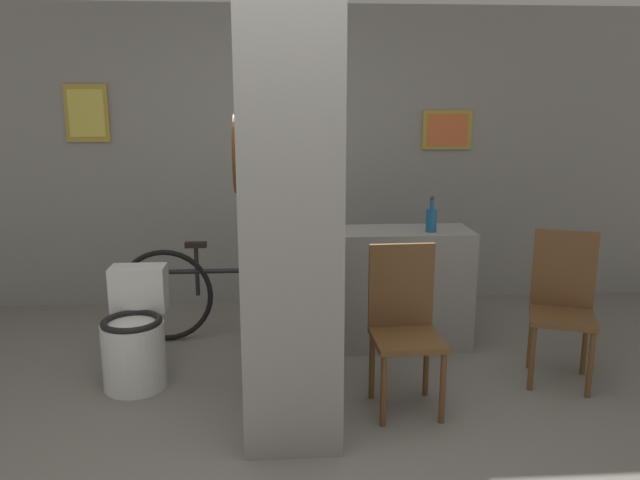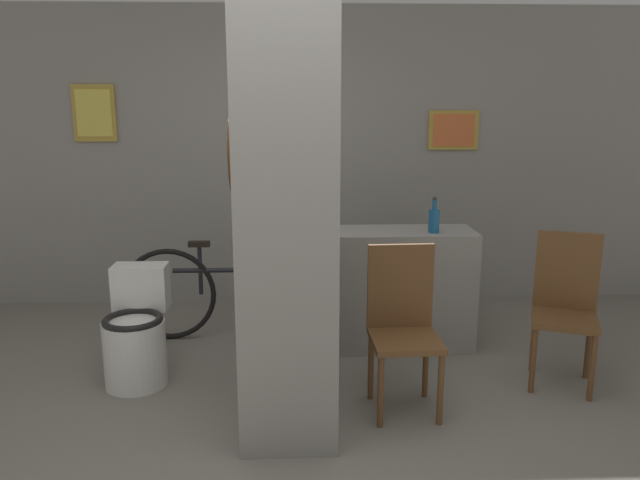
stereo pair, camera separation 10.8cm
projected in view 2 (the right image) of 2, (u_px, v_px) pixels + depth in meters
ground_plane at (278, 459)px, 3.24m from camera, size 14.00×14.00×0.00m
wall_back at (283, 159)px, 5.50m from camera, size 8.00×0.09×2.60m
pillar_center at (287, 195)px, 3.47m from camera, size 0.55×1.07×2.60m
counter_shelf at (392, 289)px, 4.64m from camera, size 1.19×0.44×0.89m
toilet at (136, 336)px, 4.07m from camera, size 0.40×0.56×0.74m
chair_near_pillar at (403, 322)px, 3.69m from camera, size 0.41×0.41×0.98m
chair_by_doorway at (565, 303)px, 4.03m from camera, size 0.52×0.52×0.98m
bicycle at (234, 292)px, 4.78m from camera, size 1.71×0.42×0.77m
bottle_tall at (434, 219)px, 4.44m from camera, size 0.08×0.08×0.26m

